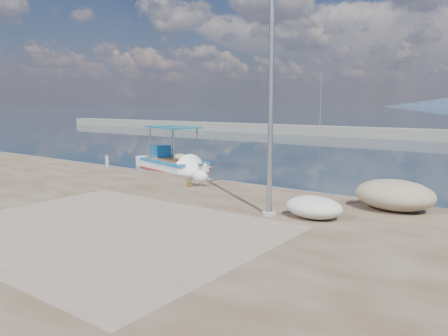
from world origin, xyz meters
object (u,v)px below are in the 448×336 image
boat_left (173,166)px  bollard_near (200,172)px  lamp_post (271,107)px  pelican (200,176)px

boat_left → bollard_near: size_ratio=8.63×
boat_left → lamp_post: 13.87m
boat_left → lamp_post: (11.09, -7.53, 3.56)m
pelican → lamp_post: lamp_post is taller
boat_left → bollard_near: bearing=-20.7°
pelican → lamp_post: bearing=-32.4°
boat_left → pelican: 8.29m
boat_left → bollard_near: 6.99m
pelican → lamp_post: 5.94m
boat_left → lamp_post: lamp_post is taller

